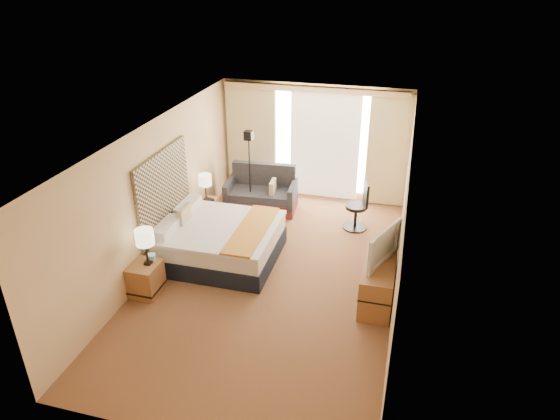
% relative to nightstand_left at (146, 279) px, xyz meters
% --- Properties ---
extents(floor, '(4.20, 7.00, 0.02)m').
position_rel_nightstand_left_xyz_m(floor, '(1.87, 1.05, -0.28)').
color(floor, '#501F16').
rests_on(floor, ground).
extents(ceiling, '(4.20, 7.00, 0.02)m').
position_rel_nightstand_left_xyz_m(ceiling, '(1.87, 1.05, 2.33)').
color(ceiling, silver).
rests_on(ceiling, wall_back).
extents(wall_back, '(4.20, 0.02, 2.60)m').
position_rel_nightstand_left_xyz_m(wall_back, '(1.87, 4.55, 1.02)').
color(wall_back, beige).
rests_on(wall_back, ground).
extents(wall_front, '(4.20, 0.02, 2.60)m').
position_rel_nightstand_left_xyz_m(wall_front, '(1.87, -2.45, 1.02)').
color(wall_front, beige).
rests_on(wall_front, ground).
extents(wall_left, '(0.02, 7.00, 2.60)m').
position_rel_nightstand_left_xyz_m(wall_left, '(-0.23, 1.05, 1.02)').
color(wall_left, beige).
rests_on(wall_left, ground).
extents(wall_right, '(0.02, 7.00, 2.60)m').
position_rel_nightstand_left_xyz_m(wall_right, '(3.97, 1.05, 1.02)').
color(wall_right, beige).
rests_on(wall_right, ground).
extents(headboard, '(0.06, 1.85, 1.50)m').
position_rel_nightstand_left_xyz_m(headboard, '(-0.19, 1.25, 1.01)').
color(headboard, black).
rests_on(headboard, wall_left).
extents(nightstand_left, '(0.45, 0.52, 0.55)m').
position_rel_nightstand_left_xyz_m(nightstand_left, '(0.00, 0.00, 0.00)').
color(nightstand_left, '#996637').
rests_on(nightstand_left, floor).
extents(nightstand_right, '(0.45, 0.52, 0.55)m').
position_rel_nightstand_left_xyz_m(nightstand_right, '(0.00, 2.50, 0.00)').
color(nightstand_right, '#996637').
rests_on(nightstand_right, floor).
extents(media_dresser, '(0.50, 1.80, 0.70)m').
position_rel_nightstand_left_xyz_m(media_dresser, '(3.70, 1.05, 0.07)').
color(media_dresser, '#996637').
rests_on(media_dresser, floor).
extents(window, '(2.30, 0.02, 2.30)m').
position_rel_nightstand_left_xyz_m(window, '(2.12, 4.52, 1.04)').
color(window, silver).
rests_on(window, wall_back).
extents(curtains, '(4.12, 0.19, 2.56)m').
position_rel_nightstand_left_xyz_m(curtains, '(1.87, 4.44, 1.13)').
color(curtains, beige).
rests_on(curtains, floor).
extents(bed, '(2.00, 1.83, 0.97)m').
position_rel_nightstand_left_xyz_m(bed, '(0.81, 1.34, 0.08)').
color(bed, black).
rests_on(bed, floor).
extents(loveseat, '(1.59, 0.94, 0.96)m').
position_rel_nightstand_left_xyz_m(loveseat, '(0.92, 3.55, 0.04)').
color(loveseat, '#58191B').
rests_on(loveseat, floor).
extents(floor_lamp, '(0.23, 0.23, 1.83)m').
position_rel_nightstand_left_xyz_m(floor_lamp, '(0.72, 3.35, 1.02)').
color(floor_lamp, black).
rests_on(floor_lamp, floor).
extents(desk_chair, '(0.50, 0.49, 1.02)m').
position_rel_nightstand_left_xyz_m(desk_chair, '(3.10, 3.16, 0.18)').
color(desk_chair, black).
rests_on(desk_chair, floor).
extents(lamp_left, '(0.30, 0.30, 0.63)m').
position_rel_nightstand_left_xyz_m(lamp_left, '(0.06, 0.04, 0.76)').
color(lamp_left, black).
rests_on(lamp_left, nightstand_left).
extents(lamp_right, '(0.27, 0.27, 0.56)m').
position_rel_nightstand_left_xyz_m(lamp_right, '(0.04, 2.54, 0.71)').
color(lamp_right, black).
rests_on(lamp_right, nightstand_right).
extents(tissue_box, '(0.17, 0.17, 0.12)m').
position_rel_nightstand_left_xyz_m(tissue_box, '(0.06, 0.15, 0.33)').
color(tissue_box, '#96CBE9').
rests_on(tissue_box, nightstand_left).
extents(telephone, '(0.19, 0.17, 0.06)m').
position_rel_nightstand_left_xyz_m(telephone, '(0.13, 2.47, 0.31)').
color(telephone, black).
rests_on(telephone, nightstand_right).
extents(television, '(0.51, 0.99, 0.59)m').
position_rel_nightstand_left_xyz_m(television, '(3.65, 0.89, 0.72)').
color(television, black).
rests_on(television, media_dresser).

